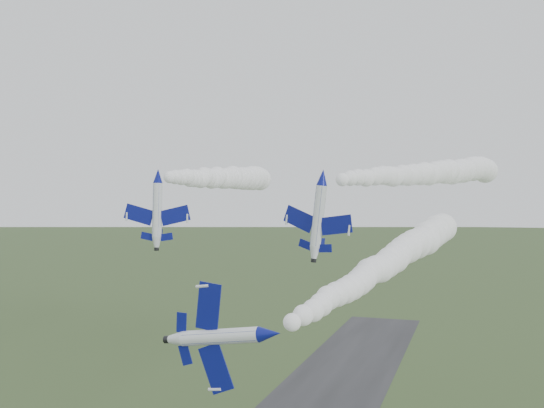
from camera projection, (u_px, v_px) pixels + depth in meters
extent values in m
cylinder|color=white|center=(270.00, 334.00, 54.68)|extent=(2.44, 8.29, 1.65)
cone|color=navy|center=(244.00, 346.00, 49.98)|extent=(1.85, 2.29, 1.65)
cone|color=white|center=(291.00, 324.00, 59.21)|extent=(1.81, 1.90, 1.65)
cylinder|color=black|center=(294.00, 322.00, 60.10)|extent=(0.89, 0.66, 0.83)
ellipsoid|color=black|center=(265.00, 338.00, 52.54)|extent=(1.37, 2.90, 1.10)
cube|color=navy|center=(268.00, 300.00, 55.61)|extent=(0.98, 2.40, 4.45)
cube|color=navy|center=(276.00, 364.00, 55.30)|extent=(0.98, 2.40, 4.45)
cube|color=navy|center=(285.00, 309.00, 58.49)|extent=(0.47, 1.10, 1.94)
cube|color=navy|center=(289.00, 342.00, 58.33)|extent=(0.47, 1.10, 1.94)
cube|color=navy|center=(298.00, 325.00, 57.69)|extent=(2.28, 1.76, 0.41)
cylinder|color=white|center=(158.00, 176.00, 84.18)|extent=(2.40, 7.58, 1.36)
cone|color=navy|center=(145.00, 175.00, 79.55)|extent=(1.62, 2.13, 1.36)
cone|color=white|center=(169.00, 177.00, 88.63)|extent=(1.57, 1.78, 1.36)
cylinder|color=black|center=(171.00, 178.00, 89.51)|extent=(0.76, 0.63, 0.69)
ellipsoid|color=black|center=(153.00, 172.00, 82.29)|extent=(1.26, 2.66, 0.91)
cube|color=navy|center=(142.00, 177.00, 85.36)|extent=(4.35, 2.69, 0.21)
cube|color=navy|center=(178.00, 177.00, 84.40)|extent=(4.35, 2.69, 0.21)
cube|color=navy|center=(158.00, 177.00, 88.10)|extent=(1.90, 1.22, 0.13)
cube|color=navy|center=(177.00, 177.00, 87.59)|extent=(1.90, 1.22, 0.13)
cube|color=navy|center=(167.00, 169.00, 87.63)|extent=(0.35, 1.43, 1.96)
cylinder|color=white|center=(323.00, 177.00, 76.67)|extent=(3.75, 7.95, 1.56)
cone|color=navy|center=(302.00, 176.00, 72.64)|extent=(2.09, 2.41, 1.56)
cone|color=white|center=(341.00, 179.00, 80.55)|extent=(1.98, 2.06, 1.56)
cylinder|color=black|center=(344.00, 179.00, 81.31)|extent=(0.92, 0.76, 0.79)
ellipsoid|color=black|center=(315.00, 173.00, 74.99)|extent=(1.77, 2.87, 1.04)
cube|color=navy|center=(307.00, 177.00, 78.89)|extent=(4.74, 3.38, 0.66)
cube|color=navy|center=(345.00, 181.00, 75.69)|extent=(4.74, 3.38, 0.66)
cube|color=navy|center=(328.00, 177.00, 80.72)|extent=(2.08, 1.52, 0.32)
cube|color=navy|center=(348.00, 180.00, 79.01)|extent=(2.08, 1.52, 0.32)
cube|color=navy|center=(338.00, 169.00, 79.59)|extent=(0.78, 1.53, 2.05)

